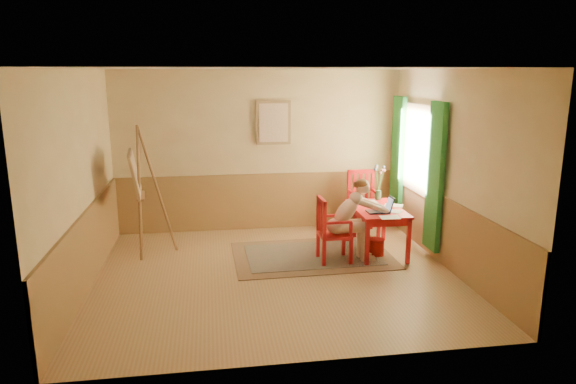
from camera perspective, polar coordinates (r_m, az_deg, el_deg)
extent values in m
cube|color=tan|center=(7.31, -1.30, -9.16)|extent=(5.00, 4.50, 0.02)
cube|color=white|center=(6.77, -1.43, 13.52)|extent=(5.00, 4.50, 0.02)
cube|color=tan|center=(9.12, -3.19, 4.51)|extent=(5.00, 0.02, 2.80)
cube|color=tan|center=(4.74, 2.15, -3.61)|extent=(5.00, 0.02, 2.80)
cube|color=tan|center=(7.05, -22.05, 1.00)|extent=(0.02, 4.50, 2.80)
cube|color=tan|center=(7.63, 17.68, 2.21)|extent=(0.02, 4.50, 2.80)
cube|color=olive|center=(9.27, -3.10, -1.03)|extent=(5.00, 0.04, 1.00)
cube|color=olive|center=(7.27, -21.21, -5.94)|extent=(0.04, 4.50, 1.00)
cube|color=olive|center=(7.83, 17.03, -4.27)|extent=(0.04, 4.50, 1.00)
cube|color=white|center=(8.58, 14.29, 4.59)|extent=(0.02, 1.00, 1.30)
cube|color=#94764F|center=(8.57, 14.17, 4.59)|extent=(0.03, 1.12, 1.42)
cube|color=#2F8535|center=(7.90, 15.88, 1.57)|extent=(0.08, 0.45, 2.20)
cube|color=#2F8535|center=(9.31, 11.95, 3.49)|extent=(0.08, 0.45, 2.20)
cube|color=#94764F|center=(9.03, -1.60, 7.64)|extent=(0.60, 0.04, 0.76)
cube|color=beige|center=(9.01, -1.58, 7.62)|extent=(0.50, 0.02, 0.66)
cube|color=#8C7251|center=(8.03, 2.70, -6.98)|extent=(2.43, 1.65, 0.01)
cube|color=black|center=(8.02, 2.70, -6.93)|extent=(2.02, 1.24, 0.01)
cube|color=red|center=(8.09, 9.78, -1.85)|extent=(0.72, 1.20, 0.04)
cube|color=red|center=(8.10, 9.76, -2.33)|extent=(0.62, 1.10, 0.10)
cube|color=red|center=(7.59, 8.71, -5.64)|extent=(0.06, 0.06, 0.68)
cube|color=red|center=(7.80, 13.13, -5.34)|extent=(0.06, 0.06, 0.68)
cube|color=red|center=(8.60, 6.56, -3.32)|extent=(0.06, 0.06, 0.68)
cube|color=red|center=(8.78, 10.51, -3.12)|extent=(0.06, 0.06, 0.68)
cube|color=red|center=(7.69, 5.13, -4.69)|extent=(0.46, 0.44, 0.04)
cube|color=red|center=(7.54, 3.99, -6.81)|extent=(0.05, 0.05, 0.40)
cube|color=red|center=(7.64, 6.93, -6.60)|extent=(0.05, 0.05, 0.40)
cube|color=red|center=(7.89, 3.32, -5.88)|extent=(0.05, 0.05, 0.40)
cube|color=red|center=(7.98, 6.14, -5.69)|extent=(0.05, 0.05, 0.40)
cube|color=red|center=(7.38, 4.05, -3.07)|extent=(0.05, 0.05, 0.54)
cube|color=red|center=(7.73, 3.37, -2.29)|extent=(0.05, 0.05, 0.54)
cube|color=red|center=(7.49, 3.73, -0.91)|extent=(0.06, 0.43, 0.06)
cube|color=red|center=(7.47, 3.87, -2.98)|extent=(0.03, 0.04, 0.44)
cube|color=red|center=(7.56, 3.70, -2.78)|extent=(0.03, 0.04, 0.44)
cube|color=red|center=(7.65, 3.52, -2.58)|extent=(0.03, 0.04, 0.44)
cube|color=red|center=(7.44, 5.55, -3.38)|extent=(0.40, 0.05, 0.03)
cube|color=red|center=(7.53, 6.93, -4.09)|extent=(0.04, 0.04, 0.22)
cube|color=red|center=(7.80, 4.80, -2.60)|extent=(0.40, 0.05, 0.03)
cube|color=red|center=(7.88, 6.13, -3.28)|extent=(0.04, 0.04, 0.22)
cube|color=red|center=(9.07, 8.31, -1.69)|extent=(0.49, 0.51, 0.05)
cube|color=red|center=(9.29, 6.62, -2.85)|extent=(0.06, 0.06, 0.44)
cube|color=red|center=(8.87, 7.34, -3.64)|extent=(0.06, 0.06, 0.44)
cube|color=red|center=(9.40, 9.14, -2.74)|extent=(0.06, 0.06, 0.44)
cube|color=red|center=(8.99, 9.96, -3.50)|extent=(0.06, 0.06, 0.44)
cube|color=red|center=(9.15, 6.71, 0.58)|extent=(0.06, 0.06, 0.60)
cube|color=red|center=(9.26, 9.26, 0.66)|extent=(0.06, 0.06, 0.60)
cube|color=red|center=(9.15, 8.05, 2.25)|extent=(0.48, 0.06, 0.07)
cube|color=red|center=(9.18, 7.34, 0.50)|extent=(0.05, 0.03, 0.49)
cube|color=red|center=(9.21, 7.99, 0.52)|extent=(0.05, 0.03, 0.49)
cube|color=red|center=(9.24, 8.64, 0.54)|extent=(0.05, 0.03, 0.49)
cube|color=red|center=(8.95, 7.06, -0.10)|extent=(0.05, 0.45, 0.04)
cube|color=red|center=(8.78, 7.39, -1.18)|extent=(0.04, 0.04, 0.24)
cube|color=red|center=(9.07, 9.66, -0.02)|extent=(0.05, 0.45, 0.04)
cube|color=red|center=(8.90, 10.04, -1.08)|extent=(0.04, 0.04, 0.24)
ellipsoid|color=beige|center=(7.65, 5.31, -3.75)|extent=(0.29, 0.36, 0.22)
cylinder|color=beige|center=(7.63, 6.99, -3.92)|extent=(0.44, 0.17, 0.16)
cylinder|color=beige|center=(7.79, 6.61, -3.55)|extent=(0.44, 0.17, 0.16)
cylinder|color=beige|center=(7.77, 8.41, -5.66)|extent=(0.12, 0.12, 0.50)
cylinder|color=beige|center=(7.93, 8.01, -5.26)|extent=(0.12, 0.12, 0.50)
cube|color=beige|center=(7.87, 8.78, -7.31)|extent=(0.21, 0.09, 0.07)
cube|color=beige|center=(8.03, 8.38, -6.88)|extent=(0.21, 0.09, 0.07)
ellipsoid|color=beige|center=(7.63, 6.41, -2.11)|extent=(0.48, 0.30, 0.52)
ellipsoid|color=beige|center=(7.63, 7.50, -0.69)|extent=(0.20, 0.30, 0.18)
sphere|color=beige|center=(7.62, 8.28, 0.52)|extent=(0.20, 0.20, 0.20)
ellipsoid|color=brown|center=(7.60, 8.15, 0.93)|extent=(0.19, 0.20, 0.14)
sphere|color=brown|center=(7.58, 7.59, 0.83)|extent=(0.11, 0.11, 0.10)
cylinder|color=beige|center=(7.53, 8.50, -1.31)|extent=(0.22, 0.11, 0.15)
cylinder|color=beige|center=(7.64, 10.01, -1.79)|extent=(0.30, 0.15, 0.17)
sphere|color=beige|center=(7.56, 9.19, -1.54)|extent=(0.09, 0.09, 0.09)
sphere|color=beige|center=(7.73, 10.81, -2.04)|extent=(0.07, 0.07, 0.07)
cylinder|color=beige|center=(7.80, 7.83, -0.79)|extent=(0.23, 0.11, 0.15)
cylinder|color=beige|center=(7.87, 9.39, -1.33)|extent=(0.30, 0.13, 0.17)
sphere|color=beige|center=(7.85, 8.45, -0.97)|extent=(0.09, 0.09, 0.09)
sphere|color=beige|center=(7.90, 10.33, -1.69)|extent=(0.07, 0.07, 0.07)
cube|color=#1E2338|center=(7.82, 9.84, -2.14)|extent=(0.32, 0.23, 0.02)
cube|color=#2D3342|center=(7.82, 9.84, -2.11)|extent=(0.28, 0.18, 0.00)
cube|color=#1E2338|center=(7.86, 11.16, -1.27)|extent=(0.07, 0.23, 0.21)
cube|color=#99BFF2|center=(7.85, 11.08, -1.31)|extent=(0.05, 0.19, 0.17)
cube|color=white|center=(7.58, 11.14, -2.75)|extent=(0.29, 0.22, 0.00)
cube|color=white|center=(8.26, 11.55, -1.45)|extent=(0.34, 0.30, 0.00)
cube|color=white|center=(8.43, 8.76, -1.04)|extent=(0.29, 0.22, 0.00)
cube|color=white|center=(7.92, 11.36, -2.08)|extent=(0.34, 0.32, 0.00)
cylinder|color=#3F724C|center=(8.59, 9.90, -0.32)|extent=(0.12, 0.12, 0.15)
cylinder|color=#3F7233|center=(8.59, 9.81, 1.42)|extent=(0.02, 0.13, 0.40)
sphere|color=#728CD8|center=(8.61, 9.70, 2.80)|extent=(0.08, 0.08, 0.06)
cylinder|color=#3F7233|center=(8.49, 9.80, 1.37)|extent=(0.08, 0.07, 0.42)
sphere|color=pink|center=(8.42, 9.69, 2.72)|extent=(0.05, 0.05, 0.04)
cylinder|color=#3F7233|center=(8.56, 10.02, 1.07)|extent=(0.04, 0.04, 0.31)
sphere|color=pink|center=(8.54, 10.12, 2.10)|extent=(0.06, 0.06, 0.05)
cylinder|color=#3F7233|center=(8.48, 9.76, 1.25)|extent=(0.10, 0.09, 0.39)
sphere|color=#728CD8|center=(8.39, 9.60, 2.48)|extent=(0.07, 0.07, 0.05)
cylinder|color=#3F7233|center=(8.58, 10.22, 1.20)|extent=(0.11, 0.05, 0.35)
sphere|color=pink|center=(8.58, 10.53, 2.37)|extent=(0.06, 0.06, 0.05)
cylinder|color=#3F7233|center=(8.56, 10.10, 1.21)|extent=(0.06, 0.03, 0.35)
sphere|color=pink|center=(8.54, 10.29, 2.38)|extent=(0.06, 0.06, 0.05)
cylinder|color=#3F7233|center=(8.58, 10.20, 1.39)|extent=(0.10, 0.07, 0.40)
sphere|color=#728CD8|center=(8.58, 10.48, 2.73)|extent=(0.06, 0.06, 0.05)
cylinder|color=red|center=(8.10, 9.63, -6.02)|extent=(0.32, 0.32, 0.27)
cylinder|color=brown|center=(8.02, -16.06, -0.12)|extent=(0.06, 0.37, 2.00)
cylinder|color=brown|center=(8.34, -16.03, 0.37)|extent=(0.14, 0.36, 2.00)
cylinder|color=brown|center=(8.18, -14.16, 0.24)|extent=(0.52, 0.09, 2.00)
cylinder|color=brown|center=(8.20, -16.20, -0.43)|extent=(0.09, 0.56, 0.03)
cube|color=brown|center=(8.20, -15.75, -0.41)|extent=(0.13, 0.61, 0.03)
cube|color=#94764F|center=(8.13, -16.53, 1.96)|extent=(0.25, 0.89, 0.66)
cube|color=beige|center=(8.13, -16.38, 1.97)|extent=(0.20, 0.80, 0.57)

